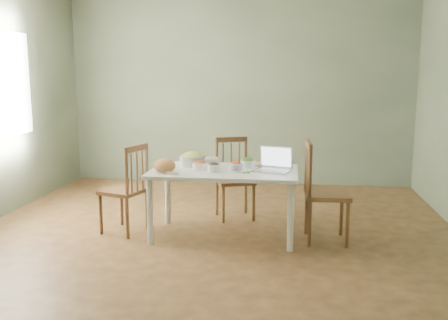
# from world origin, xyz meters

# --- Properties ---
(floor) EXTENTS (5.00, 5.00, 0.00)m
(floor) POSITION_xyz_m (0.00, 0.00, 0.00)
(floor) COLOR #432A15
(floor) RESTS_ON ground
(wall_back) EXTENTS (5.00, 0.00, 2.70)m
(wall_back) POSITION_xyz_m (0.00, 2.50, 1.35)
(wall_back) COLOR gray
(wall_back) RESTS_ON ground
(wall_front) EXTENTS (5.00, 0.00, 2.70)m
(wall_front) POSITION_xyz_m (0.00, -2.50, 1.35)
(wall_front) COLOR gray
(wall_front) RESTS_ON ground
(dining_table) EXTENTS (1.45, 0.82, 0.68)m
(dining_table) POSITION_xyz_m (0.11, 0.01, 0.34)
(dining_table) COLOR white
(dining_table) RESTS_ON floor
(chair_far) EXTENTS (0.51, 0.50, 0.91)m
(chair_far) POSITION_xyz_m (0.15, 0.64, 0.45)
(chair_far) COLOR #3E2615
(chair_far) RESTS_ON floor
(chair_left) EXTENTS (0.49, 0.50, 0.92)m
(chair_left) POSITION_xyz_m (-0.93, 0.01, 0.46)
(chair_left) COLOR #3E2615
(chair_left) RESTS_ON floor
(chair_right) EXTENTS (0.44, 0.46, 0.98)m
(chair_right) POSITION_xyz_m (1.12, -0.01, 0.49)
(chair_right) COLOR #3E2615
(chair_right) RESTS_ON floor
(bread_boule) EXTENTS (0.25, 0.25, 0.14)m
(bread_boule) POSITION_xyz_m (-0.43, -0.20, 0.75)
(bread_boule) COLOR #B88549
(bread_boule) RESTS_ON dining_table
(butter_stick) EXTENTS (0.11, 0.05, 0.03)m
(butter_stick) POSITION_xyz_m (-0.33, -0.31, 0.69)
(butter_stick) COLOR #EDE1C4
(butter_stick) RESTS_ON dining_table
(bowl_squash) EXTENTS (0.33, 0.33, 0.15)m
(bowl_squash) POSITION_xyz_m (-0.24, 0.16, 0.75)
(bowl_squash) COLOR #C1C647
(bowl_squash) RESTS_ON dining_table
(bowl_carrot) EXTENTS (0.15, 0.15, 0.08)m
(bowl_carrot) POSITION_xyz_m (-0.13, 0.02, 0.72)
(bowl_carrot) COLOR #D84916
(bowl_carrot) RESTS_ON dining_table
(bowl_onion) EXTENTS (0.23, 0.23, 0.10)m
(bowl_onion) POSITION_xyz_m (-0.04, 0.19, 0.73)
(bowl_onion) COLOR #F7ECC2
(bowl_onion) RESTS_ON dining_table
(bowl_mushroom) EXTENTS (0.15, 0.15, 0.09)m
(bowl_mushroom) POSITION_xyz_m (0.03, -0.08, 0.72)
(bowl_mushroom) COLOR black
(bowl_mushroom) RESTS_ON dining_table
(bowl_redpep) EXTENTS (0.17, 0.17, 0.08)m
(bowl_redpep) POSITION_xyz_m (0.23, 0.04, 0.72)
(bowl_redpep) COLOR red
(bowl_redpep) RESTS_ON dining_table
(bowl_broccoli) EXTENTS (0.15, 0.15, 0.10)m
(bowl_broccoli) POSITION_xyz_m (0.34, 0.19, 0.73)
(bowl_broccoli) COLOR #0A3B07
(bowl_broccoli) RESTS_ON dining_table
(flatbread) EXTENTS (0.25, 0.25, 0.02)m
(flatbread) POSITION_xyz_m (0.44, 0.30, 0.69)
(flatbread) COLOR beige
(flatbread) RESTS_ON dining_table
(basil_bunch) EXTENTS (0.17, 0.17, 0.02)m
(basil_bunch) POSITION_xyz_m (0.31, -0.10, 0.69)
(basil_bunch) COLOR #2D7122
(basil_bunch) RESTS_ON dining_table
(laptop) EXTENTS (0.40, 0.36, 0.24)m
(laptop) POSITION_xyz_m (0.58, -0.02, 0.80)
(laptop) COLOR silver
(laptop) RESTS_ON dining_table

